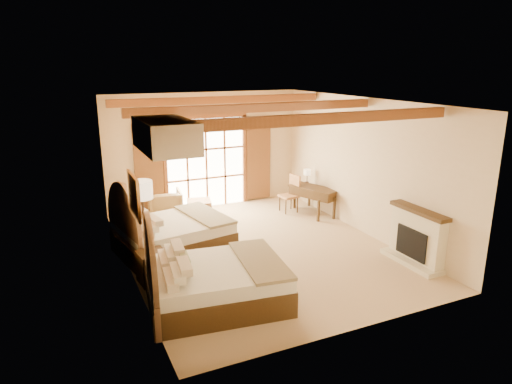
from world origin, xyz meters
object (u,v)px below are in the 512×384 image
bed_far (166,233)px  nightstand (153,267)px  armchair (165,205)px  desk (314,199)px  bed_near (207,281)px

bed_far → nightstand: (-0.57, -1.27, -0.15)m
armchair → desk: (3.78, -1.21, 0.00)m
bed_near → bed_far: size_ratio=0.98×
armchair → desk: armchair is taller
nightstand → armchair: size_ratio=0.71×
bed_near → desk: 5.47m
nightstand → armchair: armchair is taller
bed_far → armchair: size_ratio=2.98×
nightstand → armchair: bearing=66.5°
bed_near → armchair: 4.71m
bed_near → desk: size_ratio=1.68×
nightstand → desk: 5.36m
bed_near → bed_far: 2.52m
bed_near → armchair: size_ratio=2.91×
armchair → desk: 3.97m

